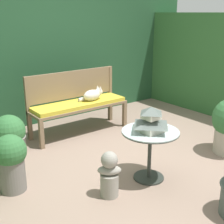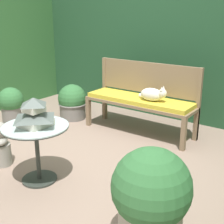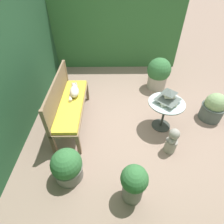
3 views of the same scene
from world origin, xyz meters
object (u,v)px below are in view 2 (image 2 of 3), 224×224
potted_plant_path_edge (72,102)px  potted_plant_table_near (12,107)px  garden_bench (139,102)px  garden_bust (1,145)px  patio_table (36,138)px  pagoda_birdhouse (34,114)px  cat (153,94)px  potted_plant_bench_right (151,199)px

potted_plant_path_edge → potted_plant_table_near: 1.00m
garden_bench → garden_bust: bearing=-112.4°
patio_table → pagoda_birdhouse: 0.25m
potted_plant_path_edge → potted_plant_table_near: bearing=-108.4°
patio_table → garden_bust: size_ratio=1.29×
cat → garden_bust: size_ratio=0.84×
cat → pagoda_birdhouse: bearing=-107.7°
cat → potted_plant_table_near: 2.04m
cat → potted_plant_path_edge: bearing=176.8°
potted_plant_bench_right → potted_plant_table_near: potted_plant_bench_right is taller
cat → patio_table: bearing=-107.7°
potted_plant_path_edge → potted_plant_bench_right: 3.11m
cat → potted_plant_bench_right: 2.19m
garden_bench → pagoda_birdhouse: size_ratio=4.33×
potted_plant_path_edge → patio_table: bearing=-57.4°
garden_bench → potted_plant_table_near: (-1.52, -1.04, -0.09)m
garden_bench → potted_plant_path_edge: 1.23m
garden_bust → pagoda_birdhouse: bearing=36.0°
patio_table → potted_plant_table_near: 1.57m
cat → garden_bust: 2.03m
patio_table → garden_bench: bearing=85.6°
garden_bust → potted_plant_table_near: 1.09m
cat → patio_table: cat is taller
garden_bench → cat: (0.23, -0.04, 0.16)m
patio_table → pagoda_birdhouse: pagoda_birdhouse is taller
cat → garden_bench: bearing=164.9°
patio_table → potted_plant_table_near: (-1.39, 0.73, -0.11)m
pagoda_birdhouse → garden_bench: bearing=85.6°
cat → patio_table: size_ratio=0.66×
garden_bust → potted_plant_bench_right: potted_plant_bench_right is taller
pagoda_birdhouse → garden_bust: 0.77m
patio_table → potted_plant_path_edge: size_ratio=1.17×
garden_bust → potted_plant_path_edge: bearing=140.4°
potted_plant_path_edge → pagoda_birdhouse: bearing=-57.4°
garden_bench → patio_table: patio_table is taller
garden_bench → cat: 0.29m
potted_plant_table_near → patio_table: bearing=-27.8°
potted_plant_bench_right → garden_bench: bearing=123.2°
cat → potted_plant_bench_right: (1.05, -1.92, -0.20)m
pagoda_birdhouse → potted_plant_table_near: bearing=152.2°
potted_plant_table_near → pagoda_birdhouse: bearing=-27.8°
pagoda_birdhouse → potted_plant_path_edge: bearing=122.6°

